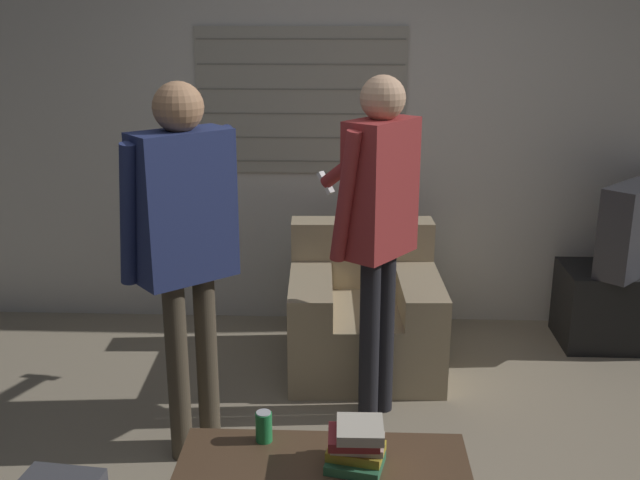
% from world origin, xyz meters
% --- Properties ---
extents(wall_back, '(5.20, 0.08, 2.55)m').
position_xyz_m(wall_back, '(-0.01, 2.03, 1.28)').
color(wall_back, silver).
rests_on(wall_back, ground_plane).
extents(armchair_beige, '(0.89, 0.89, 0.80)m').
position_xyz_m(armchair_beige, '(0.11, 1.35, 0.31)').
color(armchair_beige, tan).
rests_on(armchair_beige, ground_plane).
extents(coffee_table, '(1.10, 0.56, 0.38)m').
position_xyz_m(coffee_table, '(-0.07, -0.34, 0.35)').
color(coffee_table, brown).
rests_on(coffee_table, ground_plane).
extents(tv_stand, '(0.84, 0.46, 0.49)m').
position_xyz_m(tv_stand, '(1.76, 1.68, 0.24)').
color(tv_stand, black).
rests_on(tv_stand, ground_plane).
extents(tv, '(0.63, 0.65, 0.55)m').
position_xyz_m(tv, '(1.76, 1.68, 0.76)').
color(tv, '#2D2D33').
rests_on(tv, tv_stand).
extents(person_left_standing, '(0.51, 0.86, 1.73)m').
position_xyz_m(person_left_standing, '(-0.70, 0.37, 1.11)').
color(person_left_standing, '#4C4233').
rests_on(person_left_standing, ground_plane).
extents(person_right_standing, '(0.52, 0.72, 1.73)m').
position_xyz_m(person_right_standing, '(0.16, 0.75, 1.09)').
color(person_right_standing, black).
rests_on(person_right_standing, ground_plane).
extents(book_stack, '(0.24, 0.22, 0.18)m').
position_xyz_m(book_stack, '(0.06, -0.30, 0.47)').
color(book_stack, '#33754C').
rests_on(book_stack, coffee_table).
extents(soda_can, '(0.07, 0.07, 0.13)m').
position_xyz_m(soda_can, '(-0.31, -0.14, 0.44)').
color(soda_can, '#238E47').
rests_on(soda_can, coffee_table).
extents(spare_remote, '(0.06, 0.14, 0.02)m').
position_xyz_m(spare_remote, '(0.10, -0.14, 0.39)').
color(spare_remote, white).
rests_on(spare_remote, coffee_table).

